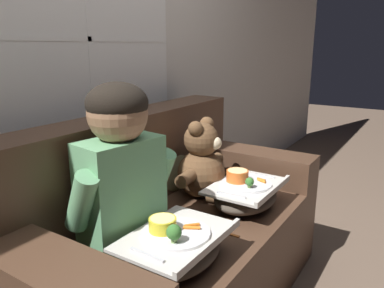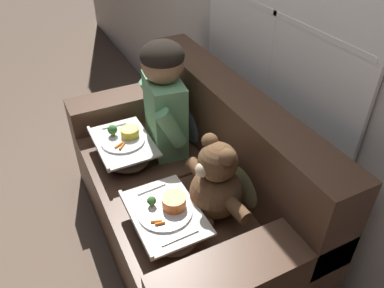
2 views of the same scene
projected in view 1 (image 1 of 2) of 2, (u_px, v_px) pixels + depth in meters
name	position (u px, v px, depth m)	size (l,w,h in m)	color
wall_back_with_window	(82.00, 36.00, 1.83)	(8.00, 0.08, 2.60)	beige
couch	(168.00, 239.00, 1.81)	(1.64, 0.85, 0.93)	#4C3323
throw_pillow_behind_child	(89.00, 197.00, 1.59)	(0.34, 0.16, 0.35)	slate
throw_pillow_behind_teddy	(172.00, 161.00, 2.08)	(0.34, 0.16, 0.35)	#898456
child_figure	(120.00, 159.00, 1.44)	(0.48, 0.25, 0.66)	#66A370
teddy_bear	(202.00, 164.00, 1.97)	(0.46, 0.32, 0.42)	brown
lap_tray_child	(176.00, 247.00, 1.38)	(0.43, 0.30, 0.19)	#473D33
lap_tray_teddy	(246.00, 194.00, 1.87)	(0.42, 0.30, 0.19)	#473D33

